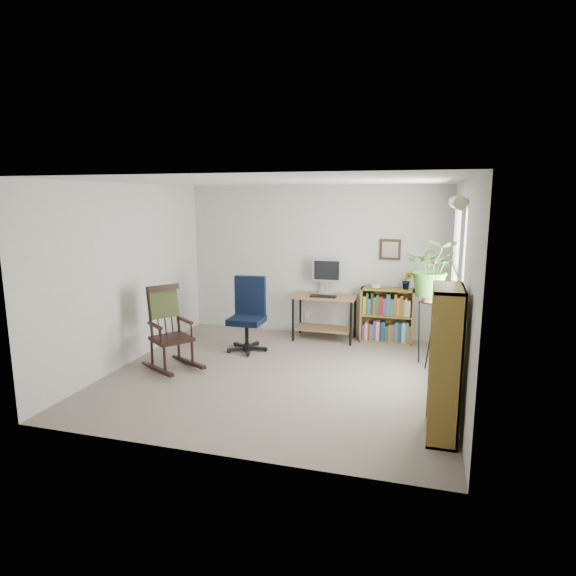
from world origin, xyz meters
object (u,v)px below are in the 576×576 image
(office_chair, at_px, (247,314))
(low_bookshelf, at_px, (387,315))
(desk, at_px, (324,317))
(rocking_chair, at_px, (171,327))
(tall_bookshelf, at_px, (445,363))

(office_chair, distance_m, low_bookshelf, 2.18)
(desk, bearing_deg, rocking_chair, -131.82)
(office_chair, xyz_separation_m, low_bookshelf, (1.93, 1.00, -0.12))
(office_chair, bearing_deg, desk, 37.48)
(rocking_chair, relative_size, low_bookshelf, 1.31)
(rocking_chair, bearing_deg, tall_bookshelf, -69.50)
(tall_bookshelf, bearing_deg, rocking_chair, 164.40)
(office_chair, bearing_deg, tall_bookshelf, -40.27)
(rocking_chair, height_order, tall_bookshelf, tall_bookshelf)
(low_bookshelf, distance_m, tall_bookshelf, 3.01)
(desk, xyz_separation_m, tall_bookshelf, (1.69, -2.78, 0.36))
(office_chair, relative_size, rocking_chair, 0.99)
(desk, height_order, low_bookshelf, low_bookshelf)
(desk, relative_size, tall_bookshelf, 0.69)
(desk, bearing_deg, tall_bookshelf, -58.71)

